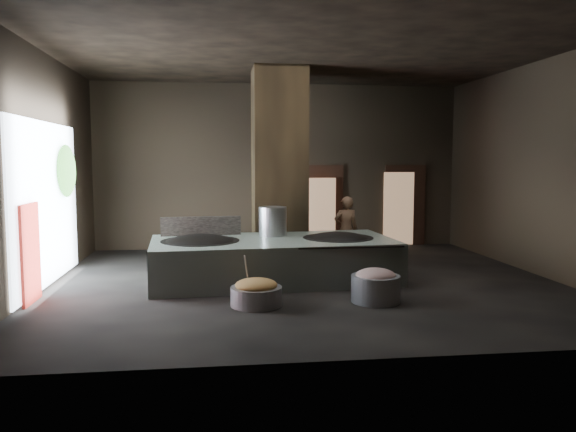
{
  "coord_description": "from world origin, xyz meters",
  "views": [
    {
      "loc": [
        -1.74,
        -10.96,
        2.42
      ],
      "look_at": [
        -0.25,
        0.72,
        1.25
      ],
      "focal_mm": 35.0,
      "sensor_mm": 36.0,
      "label": 1
    }
  ],
  "objects": [
    {
      "name": "left_wall",
      "position": [
        -5.05,
        0.0,
        2.25
      ],
      "size": [
        0.1,
        9.0,
        4.5
      ],
      "primitive_type": "cube",
      "color": "black",
      "rests_on": "ground"
    },
    {
      "name": "meat_fill",
      "position": [
        0.95,
        -1.78,
        0.45
      ],
      "size": [
        0.7,
        0.7,
        0.27
      ],
      "primitive_type": "ellipsoid",
      "color": "#A66563",
      "rests_on": "meat_basin"
    },
    {
      "name": "wok_right",
      "position": [
        0.73,
        0.23,
        0.75
      ],
      "size": [
        1.41,
        1.41,
        0.4
      ],
      "primitive_type": "ellipsoid",
      "color": "black",
      "rests_on": "hearth_platform"
    },
    {
      "name": "right_wall",
      "position": [
        5.05,
        0.0,
        2.25
      ],
      "size": [
        0.1,
        9.0,
        4.5
      ],
      "primitive_type": "cube",
      "color": "black",
      "rests_on": "ground"
    },
    {
      "name": "doorway_near_glow",
      "position": [
        1.17,
        4.3,
        1.05
      ],
      "size": [
        0.75,
        0.04,
        1.77
      ],
      "primitive_type": "cube",
      "color": "#8C6647",
      "rests_on": "ground"
    },
    {
      "name": "back_wall",
      "position": [
        0.0,
        4.55,
        2.25
      ],
      "size": [
        10.0,
        0.1,
        4.5
      ],
      "primitive_type": "cube",
      "color": "black",
      "rests_on": "ground"
    },
    {
      "name": "pillar",
      "position": [
        -0.3,
        1.9,
        2.25
      ],
      "size": [
        1.2,
        1.2,
        4.5
      ],
      "primitive_type": "cube",
      "color": "black",
      "rests_on": "ground"
    },
    {
      "name": "front_wall",
      "position": [
        0.0,
        -4.55,
        2.25
      ],
      "size": [
        10.0,
        0.1,
        4.5
      ],
      "primitive_type": "cube",
      "color": "black",
      "rests_on": "ground"
    },
    {
      "name": "veg_fill",
      "position": [
        -1.1,
        -1.77,
        0.35
      ],
      "size": [
        0.71,
        0.71,
        0.22
      ],
      "primitive_type": "ellipsoid",
      "color": "#929548",
      "rests_on": "veg_basin"
    },
    {
      "name": "left_opening",
      "position": [
        -4.95,
        0.2,
        1.6
      ],
      "size": [
        0.04,
        4.2,
        3.1
      ],
      "primitive_type": "cube",
      "color": "white",
      "rests_on": "ground"
    },
    {
      "name": "wok_left_rim",
      "position": [
        -2.07,
        0.13,
        0.82
      ],
      "size": [
        1.55,
        1.55,
        0.05
      ],
      "primitive_type": "cylinder",
      "color": "black",
      "rests_on": "hearth_platform"
    },
    {
      "name": "ladle",
      "position": [
        -1.25,
        -1.62,
        0.55
      ],
      "size": [
        0.12,
        0.34,
        0.61
      ],
      "primitive_type": "cylinder",
      "rotation": [
        0.49,
        0.0,
        -0.28
      ],
      "color": "silver",
      "rests_on": "veg_basin"
    },
    {
      "name": "ceiling",
      "position": [
        0.0,
        0.0,
        4.55
      ],
      "size": [
        10.0,
        9.0,
        0.1
      ],
      "primitive_type": "cube",
      "color": "black",
      "rests_on": "back_wall"
    },
    {
      "name": "doorway_far_glow",
      "position": [
        3.41,
        4.43,
        1.05
      ],
      "size": [
        0.88,
        0.04,
        2.07
      ],
      "primitive_type": "cube",
      "color": "#8C6647",
      "rests_on": "ground"
    },
    {
      "name": "tree_silhouette",
      "position": [
        -4.85,
        1.3,
        2.2
      ],
      "size": [
        0.28,
        1.1,
        1.1
      ],
      "primitive_type": "ellipsoid",
      "color": "#194714",
      "rests_on": "left_opening"
    },
    {
      "name": "splash_guard",
      "position": [
        -2.07,
        0.93,
        1.03
      ],
      "size": [
        1.68,
        0.17,
        0.42
      ],
      "primitive_type": "cube",
      "rotation": [
        0.0,
        0.0,
        0.07
      ],
      "color": "black",
      "rests_on": "hearth_platform"
    },
    {
      "name": "pavilion_sliver",
      "position": [
        -4.88,
        -1.1,
        0.85
      ],
      "size": [
        0.05,
        0.9,
        1.7
      ],
      "primitive_type": "cube",
      "color": "maroon",
      "rests_on": "ground"
    },
    {
      "name": "wok_right_rim",
      "position": [
        0.73,
        0.23,
        0.82
      ],
      "size": [
        1.45,
        1.45,
        0.05
      ],
      "primitive_type": "cylinder",
      "color": "black",
      "rests_on": "hearth_platform"
    },
    {
      "name": "doorway_far",
      "position": [
        3.6,
        4.45,
        1.1
      ],
      "size": [
        1.18,
        0.08,
        2.38
      ],
      "primitive_type": "cube",
      "color": "black",
      "rests_on": "ground"
    },
    {
      "name": "veg_basin",
      "position": [
        -1.1,
        -1.77,
        0.16
      ],
      "size": [
        0.99,
        0.99,
        0.32
      ],
      "primitive_type": "cylinder",
      "rotation": [
        0.0,
        0.0,
        0.16
      ],
      "color": "gray",
      "rests_on": "ground"
    },
    {
      "name": "doorway_near",
      "position": [
        1.2,
        4.45,
        1.1
      ],
      "size": [
        1.18,
        0.08,
        2.38
      ],
      "primitive_type": "cube",
      "color": "black",
      "rests_on": "ground"
    },
    {
      "name": "platform_cap",
      "position": [
        -0.62,
        0.18,
        0.82
      ],
      "size": [
        4.71,
        2.26,
        0.03
      ],
      "primitive_type": "cube",
      "color": "black",
      "rests_on": "hearth_platform"
    },
    {
      "name": "hearth_platform",
      "position": [
        -0.62,
        0.18,
        0.42
      ],
      "size": [
        4.96,
        2.62,
        0.84
      ],
      "primitive_type": "cube",
      "rotation": [
        0.0,
        0.0,
        0.07
      ],
      "color": "#9CAE9F",
      "rests_on": "ground"
    },
    {
      "name": "wok_left",
      "position": [
        -2.07,
        0.13,
        0.75
      ],
      "size": [
        1.52,
        1.52,
        0.42
      ],
      "primitive_type": "ellipsoid",
      "color": "black",
      "rests_on": "hearth_platform"
    },
    {
      "name": "cook",
      "position": [
        1.3,
        1.95,
        0.79
      ],
      "size": [
        0.59,
        0.39,
        1.57
      ],
      "primitive_type": "imported",
      "rotation": [
        0.0,
        0.0,
        3.17
      ],
      "color": "#986C4D",
      "rests_on": "ground"
    },
    {
      "name": "stock_pot",
      "position": [
        -0.57,
        0.73,
        1.13
      ],
      "size": [
        0.59,
        0.59,
        0.63
      ],
      "primitive_type": "cylinder",
      "color": "silver",
      "rests_on": "hearth_platform"
    },
    {
      "name": "meat_basin",
      "position": [
        0.95,
        -1.78,
        0.23
      ],
      "size": [
        0.95,
        0.95,
        0.46
      ],
      "primitive_type": "cylinder",
      "rotation": [
        0.0,
        0.0,
        0.15
      ],
      "color": "gray",
      "rests_on": "ground"
    },
    {
      "name": "floor",
      "position": [
        0.0,
        0.0,
        -0.05
      ],
      "size": [
        10.0,
        9.0,
        0.1
      ],
      "primitive_type": "cube",
      "color": "black",
      "rests_on": "ground"
    }
  ]
}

